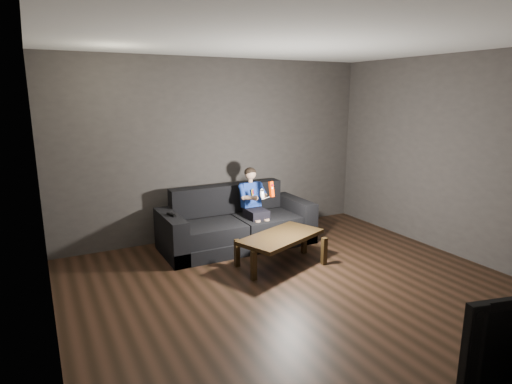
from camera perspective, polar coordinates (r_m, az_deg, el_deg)
floor at (r=4.86m, az=7.15°, el=-13.71°), size 5.00×5.00×0.00m
back_wall at (r=6.60m, az=-5.02°, el=5.74°), size 5.00×0.04×2.70m
left_wall at (r=3.64m, az=-26.58°, el=-1.52°), size 0.04×5.00×2.70m
right_wall at (r=6.20m, az=26.93°, el=3.93°), size 0.04×5.00×2.70m
ceiling at (r=4.38m, az=8.19°, el=19.75°), size 5.00×5.00×0.02m
sofa at (r=6.27m, az=-2.63°, el=-4.66°), size 2.19×0.95×0.85m
child at (r=6.21m, az=-0.33°, el=-0.88°), size 0.41×0.50×1.00m
wii_remote_red at (r=5.86m, az=2.08°, el=0.38°), size 0.06×0.09×0.22m
nunchuk_white at (r=5.81m, az=0.81°, el=-0.23°), size 0.08×0.10×0.15m
wii_remote_black at (r=5.77m, az=-11.24°, el=-2.98°), size 0.08×0.17×0.03m
coffee_table at (r=5.51m, az=3.36°, el=-6.29°), size 1.26×0.94×0.41m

